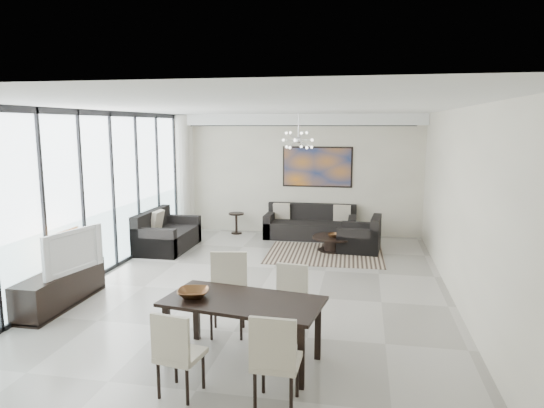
% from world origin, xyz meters
% --- Properties ---
extents(room_shell, '(6.00, 9.00, 2.90)m').
position_xyz_m(room_shell, '(0.46, 0.00, 1.45)').
color(room_shell, '#A8A39B').
rests_on(room_shell, ground).
extents(window_wall, '(0.37, 8.95, 2.90)m').
position_xyz_m(window_wall, '(-2.86, 0.00, 1.47)').
color(window_wall, white).
rests_on(window_wall, floor).
extents(soffit, '(5.98, 0.40, 0.26)m').
position_xyz_m(soffit, '(0.00, 4.30, 2.77)').
color(soffit, white).
rests_on(soffit, room_shell).
extents(painting, '(1.68, 0.04, 0.98)m').
position_xyz_m(painting, '(0.50, 4.47, 1.65)').
color(painting, '#C36C1B').
rests_on(painting, room_shell).
extents(chandelier, '(0.66, 0.66, 0.71)m').
position_xyz_m(chandelier, '(0.30, 2.50, 2.35)').
color(chandelier, silver).
rests_on(chandelier, room_shell).
extents(rug, '(2.42, 1.89, 0.01)m').
position_xyz_m(rug, '(0.86, 2.60, 0.01)').
color(rug, black).
rests_on(rug, floor).
extents(coffee_table, '(0.89, 0.89, 0.31)m').
position_xyz_m(coffee_table, '(1.01, 2.91, 0.18)').
color(coffee_table, black).
rests_on(coffee_table, floor).
extents(bowl_coffee, '(0.26, 0.26, 0.08)m').
position_xyz_m(bowl_coffee, '(1.02, 2.87, 0.35)').
color(bowl_coffee, brown).
rests_on(bowl_coffee, coffee_table).
extents(sofa_main, '(2.13, 0.87, 0.77)m').
position_xyz_m(sofa_main, '(0.40, 4.07, 0.26)').
color(sofa_main, black).
rests_on(sofa_main, floor).
extents(loveseat, '(0.93, 1.66, 0.83)m').
position_xyz_m(loveseat, '(-2.55, 2.42, 0.28)').
color(loveseat, black).
rests_on(loveseat, floor).
extents(armchair, '(0.93, 0.97, 0.75)m').
position_xyz_m(armchair, '(1.59, 3.02, 0.26)').
color(armchair, black).
rests_on(armchair, floor).
extents(side_table, '(0.37, 0.37, 0.52)m').
position_xyz_m(side_table, '(-1.44, 4.15, 0.34)').
color(side_table, black).
rests_on(side_table, floor).
extents(tv_console, '(0.48, 1.69, 0.53)m').
position_xyz_m(tv_console, '(-2.76, -1.01, 0.26)').
color(tv_console, black).
rests_on(tv_console, floor).
extents(television, '(0.38, 1.09, 0.63)m').
position_xyz_m(television, '(-2.60, -0.99, 0.84)').
color(television, gray).
rests_on(television, tv_console).
extents(dining_table, '(1.86, 1.13, 0.73)m').
position_xyz_m(dining_table, '(0.32, -2.18, 0.64)').
color(dining_table, black).
rests_on(dining_table, floor).
extents(dining_chair_sw, '(0.47, 0.47, 0.88)m').
position_xyz_m(dining_chair_sw, '(-0.14, -3.03, 0.50)').
color(dining_chair_sw, '#BCB59C').
rests_on(dining_chair_sw, floor).
extents(dining_chair_se, '(0.45, 0.45, 0.94)m').
position_xyz_m(dining_chair_se, '(0.84, -3.05, 0.54)').
color(dining_chair_se, '#BCB59C').
rests_on(dining_chair_se, floor).
extents(dining_chair_nw, '(0.54, 0.54, 1.03)m').
position_xyz_m(dining_chair_nw, '(-0.07, -1.41, 0.59)').
color(dining_chair_nw, '#BCB59C').
rests_on(dining_chair_nw, floor).
extents(dining_chair_ne, '(0.46, 0.46, 0.90)m').
position_xyz_m(dining_chair_ne, '(0.73, -1.36, 0.51)').
color(dining_chair_ne, '#BCB59C').
rests_on(dining_chair_ne, floor).
extents(bowl_dining, '(0.42, 0.42, 0.09)m').
position_xyz_m(bowl_dining, '(-0.25, -2.19, 0.77)').
color(bowl_dining, brown).
rests_on(bowl_dining, dining_table).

